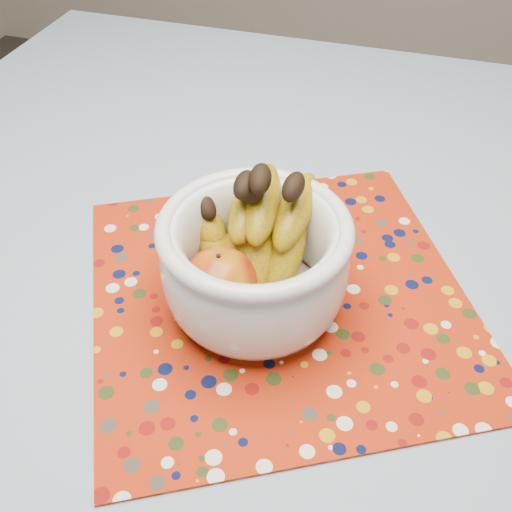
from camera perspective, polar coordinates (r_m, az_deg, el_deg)
name	(u,v)px	position (r m, az deg, el deg)	size (l,w,h in m)	color
table	(258,289)	(0.86, 0.14, -3.17)	(1.20, 1.20, 0.75)	brown
tablecloth	(258,247)	(0.80, 0.15, 0.87)	(1.32, 1.32, 0.01)	slate
placemat	(279,295)	(0.73, 2.22, -3.72)	(0.44, 0.44, 0.00)	#961F08
fruit_bowl	(252,251)	(0.67, -0.34, 0.51)	(0.24, 0.22, 0.18)	silver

